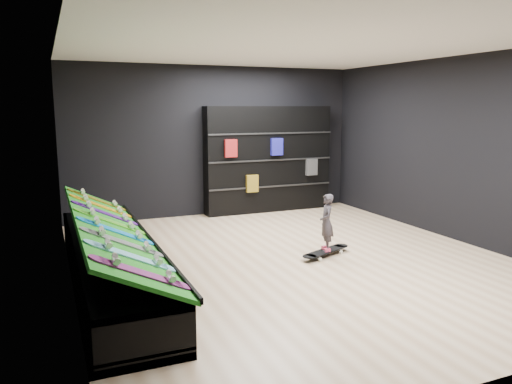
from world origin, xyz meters
name	(u,v)px	position (x,y,z in m)	size (l,w,h in m)	color
floor	(293,260)	(0.00, 0.00, 0.00)	(6.00, 7.00, 0.01)	#D4B68F
ceiling	(296,45)	(0.00, 0.00, 3.00)	(6.00, 7.00, 0.01)	white
wall_back	(215,141)	(0.00, 3.50, 1.50)	(6.00, 0.02, 3.00)	black
wall_front	(507,198)	(0.00, -3.50, 1.50)	(6.00, 0.02, 3.00)	black
wall_left	(65,166)	(-3.00, 0.00, 1.50)	(0.02, 7.00, 3.00)	black
wall_right	(459,150)	(3.00, 0.00, 1.50)	(0.02, 7.00, 3.00)	black
display_rack	(110,265)	(-2.55, 0.00, 0.25)	(0.90, 4.50, 0.50)	black
turf_ramp	(113,228)	(-2.50, 0.00, 0.71)	(1.00, 4.50, 0.04)	#136910
back_shelving	(268,159)	(1.11, 3.32, 1.10)	(2.75, 0.32, 2.20)	black
floor_skateboard	(326,253)	(0.53, -0.02, 0.04)	(0.98, 0.22, 0.09)	black
child	(326,233)	(0.53, -0.02, 0.34)	(0.19, 0.14, 0.51)	black
display_board_0	(142,273)	(-2.49, -1.90, 0.74)	(0.98, 0.22, 0.09)	#2626BF
display_board_1	(132,256)	(-2.49, -1.36, 0.74)	(0.98, 0.22, 0.09)	#0CB2E5
display_board_2	(124,242)	(-2.49, -0.81, 0.74)	(0.98, 0.22, 0.09)	black
display_board_3	(117,231)	(-2.49, -0.27, 0.74)	(0.98, 0.22, 0.09)	blue
display_board_4	(111,221)	(-2.49, 0.27, 0.74)	(0.98, 0.22, 0.09)	green
display_board_5	(106,213)	(-2.49, 0.81, 0.74)	(0.98, 0.22, 0.09)	purple
display_board_6	(102,206)	(-2.49, 1.36, 0.74)	(0.98, 0.22, 0.09)	orange
display_board_7	(98,200)	(-2.49, 1.90, 0.74)	(0.98, 0.22, 0.09)	yellow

